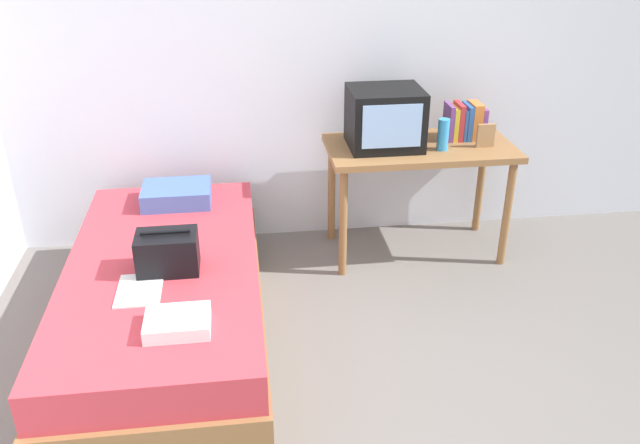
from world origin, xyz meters
name	(u,v)px	position (x,y,z in m)	size (l,w,h in m)	color
ground_plane	(364,430)	(0.00, 0.00, 0.00)	(8.00, 8.00, 0.00)	slate
wall_back	(310,44)	(0.00, 2.00, 1.30)	(5.20, 0.10, 2.60)	silver
bed	(167,300)	(-0.91, 0.83, 0.23)	(1.00, 2.00, 0.47)	olive
desk	(419,159)	(0.64, 1.59, 0.65)	(1.16, 0.60, 0.75)	olive
tv	(385,118)	(0.41, 1.60, 0.93)	(0.44, 0.39, 0.36)	black
water_bottle	(443,135)	(0.75, 1.49, 0.85)	(0.07, 0.07, 0.19)	#3399DB
book_row	(465,122)	(0.94, 1.67, 0.86)	(0.24, 0.17, 0.23)	#7A3D89
picture_frame	(486,136)	(1.02, 1.50, 0.82)	(0.11, 0.02, 0.15)	#9E754C
pillow	(177,194)	(-0.88, 1.54, 0.52)	(0.41, 0.31, 0.11)	#4766AD
handbag	(168,252)	(-0.86, 0.74, 0.57)	(0.30, 0.20, 0.22)	black
magazine	(139,290)	(-0.99, 0.56, 0.47)	(0.21, 0.29, 0.01)	white
remote_dark	(189,318)	(-0.74, 0.28, 0.48)	(0.04, 0.16, 0.02)	black
folded_towel	(178,323)	(-0.79, 0.22, 0.50)	(0.28, 0.22, 0.07)	white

